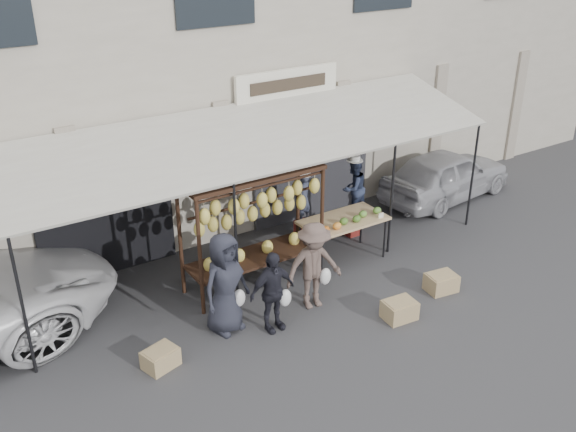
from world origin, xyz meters
The scene contains 16 objects.
ground_plane centered at (0.00, 0.00, 0.00)m, with size 90.00×90.00×0.00m, color #2D2D30.
shophouse centered at (0.00, 6.50, 3.65)m, with size 24.00×6.15×7.30m.
awning centered at (0.01, 2.28, 2.57)m, with size 10.00×2.35×2.92m.
banana_rack centered at (-0.41, 1.54, 1.57)m, with size 2.60×0.90×2.24m.
produce_table centered at (1.51, 1.35, 0.87)m, with size 1.70×0.90×1.04m.
vendor_left centered at (1.37, 2.59, 0.95)m, with size 0.40×0.26×1.09m, color #3A4057.
vendor_right centered at (2.36, 2.18, 1.08)m, with size 0.63×0.49×1.29m, color #262F4A.
customer_left centered at (-1.53, 0.57, 0.88)m, with size 0.86×0.56×1.76m, color #23242F.
customer_mid centered at (-0.89, 0.16, 0.72)m, with size 0.84×0.35×1.44m, color black.
customer_right centered at (0.07, 0.35, 0.81)m, with size 1.04×0.60×1.61m, color brown.
stool_left centered at (1.37, 2.59, 0.20)m, with size 0.29×0.29×0.40m, color maroon.
stool_right centered at (2.36, 2.18, 0.22)m, with size 0.31×0.31×0.43m, color maroon.
crate_near_a centered at (1.09, -0.77, 0.16)m, with size 0.54×0.41×0.33m, color tan.
crate_near_b centered at (2.33, -0.52, 0.16)m, with size 0.54×0.41×0.32m, color tan.
crate_far centered at (-2.85, 0.24, 0.15)m, with size 0.51×0.39×0.30m, color tan.
sedan centered at (5.45, 2.48, 0.62)m, with size 1.45×3.61×1.23m, color #ADADB3.
Camera 1 is at (-5.52, -7.44, 6.33)m, focal length 40.00 mm.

